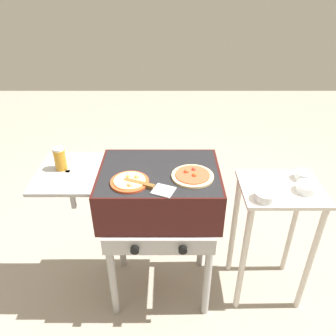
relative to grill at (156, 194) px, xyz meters
name	(u,v)px	position (x,y,z in m)	size (l,w,h in m)	color
ground_plane	(160,286)	(0.01, 0.00, -0.76)	(8.00, 8.00, 0.00)	gray
grill	(156,194)	(0.00, 0.00, 0.00)	(0.96, 0.53, 0.90)	#38110F
pizza_cheese	(129,182)	(-0.13, -0.11, 0.15)	(0.19, 0.19, 0.04)	#C64723
pizza_pepperoni	(192,176)	(0.18, -0.05, 0.15)	(0.21, 0.21, 0.03)	beige
sauce_jar	(59,159)	(-0.50, 0.03, 0.21)	(0.06, 0.06, 0.12)	#B77A1E
spatula	(148,187)	(-0.03, -0.15, 0.15)	(0.26, 0.15, 0.02)	#B7BABF
prep_table	(274,220)	(0.67, 0.00, -0.19)	(0.44, 0.36, 0.80)	beige
topping_bowl_near	(306,188)	(0.79, -0.04, 0.07)	(0.11, 0.11, 0.04)	silver
topping_bowl_far	(302,176)	(0.81, 0.08, 0.07)	(0.09, 0.09, 0.04)	silver
topping_bowl_middle	(264,196)	(0.55, -0.11, 0.07)	(0.11, 0.11, 0.04)	silver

